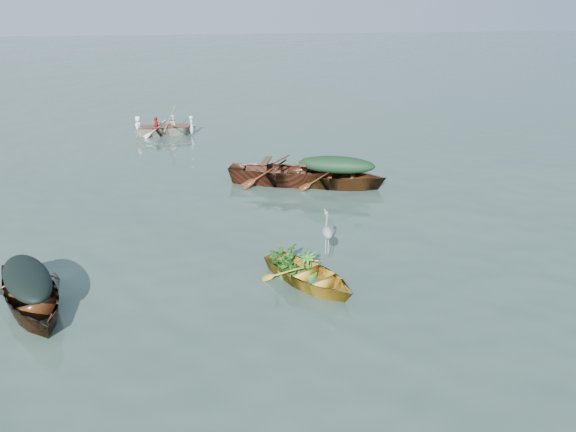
# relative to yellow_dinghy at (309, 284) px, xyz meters

# --- Properties ---
(ground) EXTENTS (140.00, 140.00, 0.00)m
(ground) POSITION_rel_yellow_dinghy_xyz_m (0.34, 0.07, 0.00)
(ground) COLOR #395044
(ground) RESTS_ON ground
(yellow_dinghy) EXTENTS (2.69, 3.13, 0.77)m
(yellow_dinghy) POSITION_rel_yellow_dinghy_xyz_m (0.00, 0.00, 0.00)
(yellow_dinghy) COLOR gold
(yellow_dinghy) RESTS_ON ground
(dark_covered_boat) EXTENTS (2.98, 4.10, 0.98)m
(dark_covered_boat) POSITION_rel_yellow_dinghy_xyz_m (-5.40, -0.21, 0.00)
(dark_covered_boat) COLOR #472A10
(dark_covered_boat) RESTS_ON ground
(green_tarp_boat) EXTENTS (4.44, 2.61, 0.98)m
(green_tarp_boat) POSITION_rel_yellow_dinghy_xyz_m (1.86, 5.94, 0.00)
(green_tarp_boat) COLOR #4B2B11
(green_tarp_boat) RESTS_ON ground
(open_wooden_boat) EXTENTS (5.19, 2.95, 1.19)m
(open_wooden_boat) POSITION_rel_yellow_dinghy_xyz_m (0.36, 6.45, 0.00)
(open_wooden_boat) COLOR #5A3016
(open_wooden_boat) RESTS_ON ground
(rowed_boat) EXTENTS (3.58, 1.17, 0.80)m
(rowed_boat) POSITION_rel_yellow_dinghy_xyz_m (-3.77, 13.47, 0.00)
(rowed_boat) COLOR beige
(rowed_boat) RESTS_ON ground
(dark_tarp_cover) EXTENTS (1.64, 2.25, 0.40)m
(dark_tarp_cover) POSITION_rel_yellow_dinghy_xyz_m (-5.40, -0.21, 0.69)
(dark_tarp_cover) COLOR black
(dark_tarp_cover) RESTS_ON dark_covered_boat
(green_tarp_cover) EXTENTS (2.44, 1.44, 0.52)m
(green_tarp_cover) POSITION_rel_yellow_dinghy_xyz_m (1.86, 5.94, 0.75)
(green_tarp_cover) COLOR black
(green_tarp_cover) RESTS_ON green_tarp_boat
(thwart_benches) EXTENTS (2.64, 1.62, 0.04)m
(thwart_benches) POSITION_rel_yellow_dinghy_xyz_m (0.36, 6.45, 0.62)
(thwart_benches) COLOR #42270F
(thwart_benches) RESTS_ON open_wooden_boat
(heron) EXTENTS (0.46, 0.49, 0.92)m
(heron) POSITION_rel_yellow_dinghy_xyz_m (0.43, 0.35, 0.85)
(heron) COLOR gray
(heron) RESTS_ON yellow_dinghy
(dinghy_weeds) EXTENTS (1.09, 1.14, 0.60)m
(dinghy_weeds) POSITION_rel_yellow_dinghy_xyz_m (-0.29, 0.47, 0.69)
(dinghy_weeds) COLOR #206B1C
(dinghy_weeds) RESTS_ON yellow_dinghy
(rowers) EXTENTS (2.51, 1.03, 0.76)m
(rowers) POSITION_rel_yellow_dinghy_xyz_m (-3.77, 13.47, 0.78)
(rowers) COLOR silver
(rowers) RESTS_ON rowed_boat
(oars) EXTENTS (0.68, 2.62, 0.06)m
(oars) POSITION_rel_yellow_dinghy_xyz_m (-3.77, 13.47, 0.43)
(oars) COLOR #A97740
(oars) RESTS_ON rowed_boat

